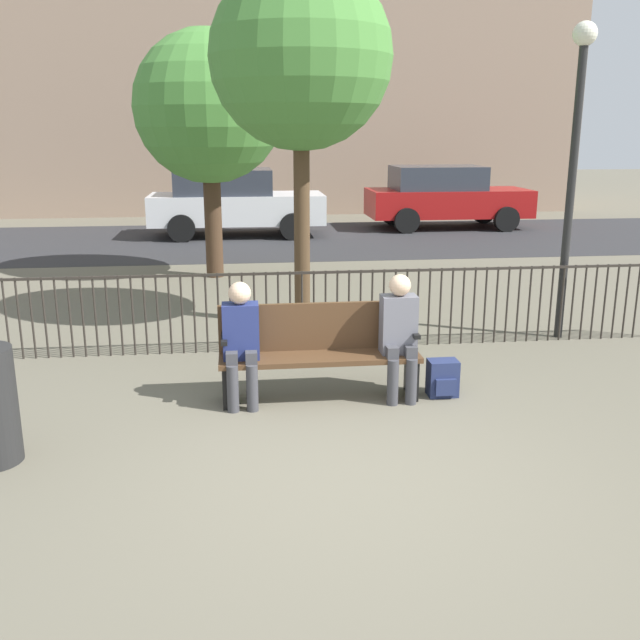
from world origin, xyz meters
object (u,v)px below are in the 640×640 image
object	(u,v)px
seated_person_1	(399,330)
parked_car_0	(233,201)
park_bench	(319,348)
seated_person_0	(241,337)
backpack	(443,378)
tree_0	(301,58)
tree_1	(209,108)
lamp_post	(576,136)
parked_car_1	(445,196)

from	to	relation	value
seated_person_1	parked_car_0	bearing A→B (deg)	98.05
park_bench	seated_person_0	size ratio (longest dim) A/B	1.62
seated_person_1	backpack	distance (m)	0.68
backpack	tree_0	size ratio (longest dim) A/B	0.08
tree_1	parked_car_0	size ratio (longest dim) A/B	1.00
seated_person_1	tree_0	size ratio (longest dim) A/B	0.27
lamp_post	parked_car_1	world-z (taller)	lamp_post
seated_person_0	parked_car_0	distance (m)	11.21
tree_0	parked_car_1	world-z (taller)	tree_0
park_bench	lamp_post	distance (m)	4.17
tree_0	seated_person_0	bearing A→B (deg)	-106.58
lamp_post	parked_car_0	distance (m)	10.35
backpack	park_bench	bearing A→B (deg)	173.87
seated_person_1	backpack	bearing A→B (deg)	-0.15
tree_0	parked_car_0	bearing A→B (deg)	96.20
seated_person_0	parked_car_0	xyz separation A→B (m)	(-0.07, 11.21, 0.17)
park_bench	parked_car_1	world-z (taller)	parked_car_1
backpack	parked_car_0	size ratio (longest dim) A/B	0.09
backpack	parked_car_1	size ratio (longest dim) A/B	0.09
seated_person_1	tree_0	bearing A→B (deg)	103.49
seated_person_0	lamp_post	size ratio (longest dim) A/B	0.32
seated_person_1	seated_person_0	bearing A→B (deg)	-179.93
park_bench	backpack	distance (m)	1.26
seated_person_1	park_bench	bearing A→B (deg)	170.37
seated_person_1	lamp_post	world-z (taller)	lamp_post
tree_0	park_bench	bearing A→B (deg)	-91.85
backpack	parked_car_1	xyz separation A→B (m)	(3.50, 11.99, 0.66)
seated_person_0	parked_car_0	world-z (taller)	parked_car_0
tree_1	lamp_post	xyz separation A→B (m)	(4.42, -4.39, -0.42)
tree_0	lamp_post	world-z (taller)	tree_0
tree_1	parked_car_1	bearing A→B (deg)	44.47
seated_person_1	tree_1	xyz separation A→B (m)	(-1.93, 6.22, 2.21)
seated_person_0	backpack	distance (m)	2.02
park_bench	seated_person_0	xyz separation A→B (m)	(-0.75, -0.13, 0.17)
seated_person_0	backpack	bearing A→B (deg)	0.02
seated_person_1	parked_car_1	size ratio (longest dim) A/B	0.29
tree_0	tree_1	world-z (taller)	tree_0
backpack	tree_1	distance (m)	7.20
park_bench	lamp_post	size ratio (longest dim) A/B	0.52
seated_person_0	parked_car_1	world-z (taller)	parked_car_1
park_bench	parked_car_0	world-z (taller)	parked_car_0
seated_person_1	parked_car_0	distance (m)	11.32
backpack	parked_car_1	bearing A→B (deg)	73.74
park_bench	seated_person_1	world-z (taller)	seated_person_1
tree_0	tree_1	size ratio (longest dim) A/B	1.09
seated_person_1	parked_car_1	bearing A→B (deg)	71.77
seated_person_0	tree_1	world-z (taller)	tree_1
seated_person_0	seated_person_1	bearing A→B (deg)	0.07
seated_person_1	parked_car_1	xyz separation A→B (m)	(3.95, 11.99, 0.16)
park_bench	tree_1	xyz separation A→B (m)	(-1.17, 6.10, 2.39)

